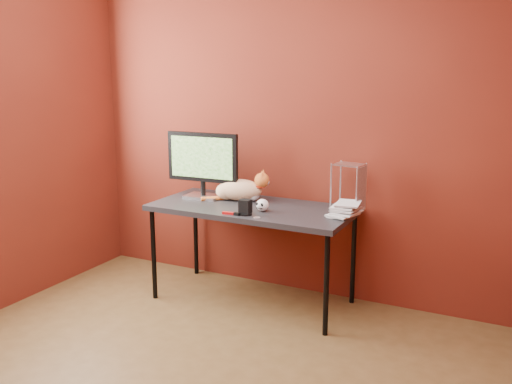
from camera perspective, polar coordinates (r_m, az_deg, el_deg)
The scene contains 11 objects.
room at distance 2.89m, azimuth -10.10°, elevation 5.76°, with size 3.52×3.52×2.61m.
desk at distance 4.26m, azimuth -0.36°, elevation -2.07°, with size 1.50×0.70×0.75m.
monitor at distance 4.47m, azimuth -5.36°, elevation 3.02°, with size 0.60×0.21×0.52m.
cat at distance 4.41m, azimuth -1.63°, elevation 0.25°, with size 0.49×0.30×0.25m.
skull_mug at distance 4.09m, azimuth 0.65°, elevation -1.31°, with size 0.09×0.09×0.09m.
speaker at distance 3.99m, azimuth -1.08°, elevation -1.58°, with size 0.10×0.10×0.11m.
book_stack at distance 3.95m, azimuth 8.16°, elevation 5.44°, with size 0.21×0.25×1.09m.
wire_rack at distance 4.15m, azimuth 9.22°, elevation 0.52°, with size 0.22×0.18×0.34m.
pocket_knife at distance 4.02m, azimuth -2.79°, elevation -2.12°, with size 0.09×0.02×0.02m, color #AD0D0E.
black_gadget at distance 3.98m, azimuth -1.92°, elevation -2.21°, with size 0.04×0.03×0.02m, color black.
washer at distance 3.92m, azimuth 0.09°, elevation -2.57°, with size 0.05×0.05×0.00m, color silver.
Camera 1 is at (1.71, -2.30, 1.78)m, focal length 40.00 mm.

